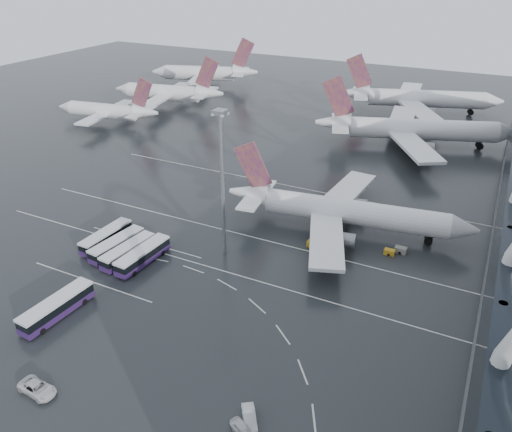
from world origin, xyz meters
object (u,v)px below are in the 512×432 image
at_px(van_curve_a, 37,388).
at_px(gse_cart_belly_c, 313,244).
at_px(airliner_gate_b, 412,130).
at_px(jet_remote_mid, 170,93).
at_px(gse_cart_belly_e, 386,209).
at_px(van_curve_b, 243,430).
at_px(van_curve_c, 249,418).
at_px(jet_remote_west, 109,111).
at_px(jet_remote_far, 206,73).
at_px(bus_row_far_b, 57,307).
at_px(airliner_main, 342,212).
at_px(gse_cart_belly_a, 389,252).
at_px(floodlight_mast, 222,168).
at_px(bus_row_near_b, 117,245).
at_px(bus_row_near_d, 143,255).
at_px(gse_cart_belly_d, 401,250).
at_px(bus_row_near_c, 128,251).
at_px(bus_row_near_a, 106,237).

distance_m(van_curve_a, gse_cart_belly_c, 57.07).
bearing_deg(gse_cart_belly_c, airliner_gate_b, 85.53).
relative_size(jet_remote_mid, gse_cart_belly_e, 20.06).
bearing_deg(van_curve_b, van_curve_c, 31.23).
relative_size(airliner_gate_b, jet_remote_west, 1.51).
distance_m(jet_remote_far, bus_row_far_b, 164.76).
height_order(van_curve_a, van_curve_c, van_curve_a).
relative_size(airliner_main, gse_cart_belly_a, 25.56).
xyz_separation_m(bus_row_far_b, floodlight_mast, (14.97, 29.87, 16.70)).
bearing_deg(gse_cart_belly_c, bus_row_near_b, -150.25).
bearing_deg(airliner_main, jet_remote_far, 125.82).
bearing_deg(airliner_main, van_curve_c, -92.05).
relative_size(bus_row_near_d, gse_cart_belly_d, 5.69).
height_order(jet_remote_far, gse_cart_belly_a, jet_remote_far).
xyz_separation_m(airliner_main, jet_remote_far, (-97.31, 102.36, 0.98)).
xyz_separation_m(van_curve_b, gse_cart_belly_e, (1.34, 69.14, -0.10)).
distance_m(bus_row_near_c, gse_cart_belly_e, 59.41).
relative_size(jet_remote_far, gse_cart_belly_a, 22.97).
xyz_separation_m(airliner_gate_b, van_curve_c, (2.81, -115.36, -4.62)).
distance_m(jet_remote_mid, floodlight_mast, 114.28).
bearing_deg(gse_cart_belly_d, gse_cart_belly_c, -161.12).
height_order(bus_row_near_b, bus_row_near_c, bus_row_near_b).
height_order(jet_remote_far, bus_row_near_d, jet_remote_far).
relative_size(airliner_gate_b, gse_cart_belly_c, 26.40).
xyz_separation_m(jet_remote_west, van_curve_a, (74.61, -100.39, -3.67)).
xyz_separation_m(airliner_gate_b, gse_cart_belly_e, (4.27, -48.22, -4.76)).
relative_size(bus_row_far_b, van_curve_a, 2.36).
distance_m(bus_row_near_c, floodlight_mast, 25.45).
bearing_deg(bus_row_near_d, jet_remote_west, 48.19).
height_order(airliner_main, jet_remote_mid, jet_remote_mid).
relative_size(bus_row_near_d, van_curve_b, 3.13).
height_order(bus_row_near_b, gse_cart_belly_c, bus_row_near_b).
bearing_deg(bus_row_near_a, floodlight_mast, -68.94).
bearing_deg(van_curve_c, jet_remote_west, 103.37).
xyz_separation_m(airliner_gate_b, gse_cart_belly_a, (9.40, -66.61, -4.81)).
relative_size(jet_remote_west, bus_row_near_d, 2.99).
bearing_deg(van_curve_a, bus_row_near_c, 22.19).
bearing_deg(bus_row_near_b, bus_row_far_b, -160.97).
bearing_deg(floodlight_mast, bus_row_far_b, -116.62).
height_order(airliner_main, bus_row_near_a, airliner_main).
xyz_separation_m(airliner_main, gse_cart_belly_d, (13.81, -3.59, -3.91)).
bearing_deg(airliner_main, bus_row_near_d, -143.06).
height_order(floodlight_mast, gse_cart_belly_a, floodlight_mast).
bearing_deg(jet_remote_west, bus_row_near_b, 122.48).
distance_m(van_curve_b, gse_cart_belly_e, 69.15).
xyz_separation_m(jet_remote_west, gse_cart_belly_a, (109.60, -42.92, -3.91)).
height_order(bus_row_near_d, gse_cart_belly_c, bus_row_near_d).
bearing_deg(bus_row_near_d, bus_row_near_b, 86.30).
bearing_deg(gse_cart_belly_c, bus_row_near_d, -142.95).
relative_size(bus_row_near_d, van_curve_c, 2.89).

